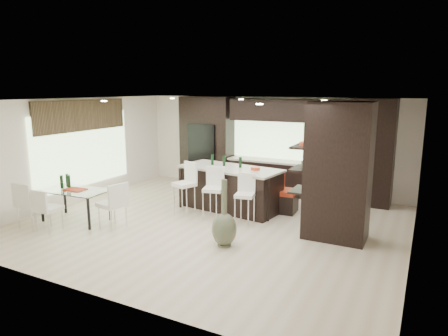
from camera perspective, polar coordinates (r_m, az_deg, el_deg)
The scene contains 22 objects.
ground at distance 8.92m, azimuth -1.78°, elevation -7.94°, with size 8.00×8.00×0.00m, color beige.
back_wall at distance 11.71m, azimuth 6.52°, elevation 3.45°, with size 8.00×0.02×2.70m, color white.
left_wall at distance 11.05m, azimuth -20.30°, elevation 2.34°, with size 0.02×7.00×2.70m, color white.
right_wall at distance 7.53m, azimuth 25.87°, elevation -2.05°, with size 0.02×7.00×2.70m, color white.
ceiling at distance 8.42m, azimuth -1.90°, elevation 9.67°, with size 8.00×7.00×0.02m, color white.
window_left at distance 11.16m, azimuth -19.41°, elevation 2.48°, with size 0.04×3.20×1.90m, color #B2D199.
window_back at distance 11.45m, azimuth 9.28°, elevation 4.20°, with size 3.40×0.04×1.20m, color #B2D199.
stone_accent at distance 11.04m, azimuth -19.61°, elevation 7.09°, with size 0.08×3.00×0.80m, color brown.
ceiling_spots at distance 8.64m, azimuth -1.08°, elevation 9.59°, with size 4.00×3.00×0.02m, color white.
back_cabinetry at distance 11.23m, azimuth 8.31°, elevation 3.07°, with size 6.80×0.68×2.70m, color black.
refrigerator at distance 12.23m, azimuth -2.51°, elevation 1.95°, with size 0.90×0.68×1.90m, color black.
partition_column at distance 8.06m, azimuth 16.00°, elevation -0.52°, with size 1.20×0.80×2.70m, color black.
kitchen_island at distance 9.82m, azimuth 0.87°, elevation -2.91°, with size 2.53×1.09×1.05m, color black.
stool_left at distance 9.48m, azimuth -5.68°, elevation -3.66°, with size 0.44×0.44×1.00m, color white.
stool_mid at distance 9.10m, azimuth -1.53°, elevation -4.37°, with size 0.42×0.42×0.96m, color white.
stool_right at distance 8.79m, azimuth 2.97°, elevation -5.17°, with size 0.40×0.40×0.89m, color white.
bench at distance 9.88m, azimuth 6.15°, elevation -4.38°, with size 1.45×0.56×0.56m, color black.
floor_vase at distance 7.52m, azimuth 0.03°, elevation -6.46°, with size 0.47×0.47×1.29m, color #4D563E, non-canonical shape.
dining_table at distance 9.59m, azimuth -20.38°, elevation -5.03°, with size 1.49×0.84×0.72m, color white.
chair_near at distance 9.13m, azimuth -23.78°, elevation -5.70°, with size 0.46×0.46×0.84m, color white.
chair_far at distance 9.46m, azimuth -25.71°, elevation -4.99°, with size 0.51×0.51×0.94m, color white.
chair_end at distance 8.82m, azimuth -15.66°, elevation -5.43°, with size 0.50×0.50×0.93m, color white.
Camera 1 is at (4.09, -7.35, 2.95)m, focal length 32.00 mm.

